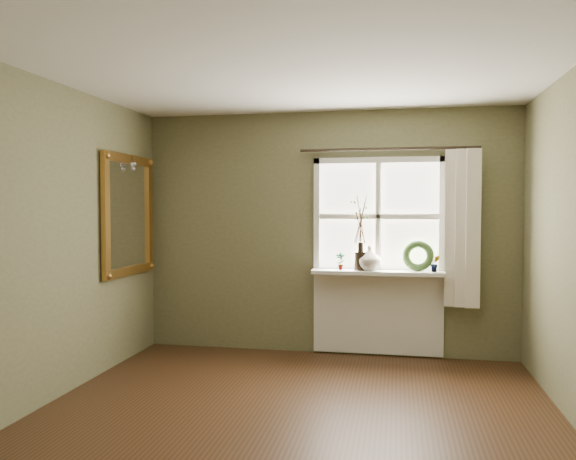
# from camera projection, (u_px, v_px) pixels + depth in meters

# --- Properties ---
(floor) EXTENTS (4.50, 4.50, 0.00)m
(floor) POSITION_uv_depth(u_px,v_px,m) (286.00, 435.00, 3.88)
(floor) COLOR #372111
(floor) RESTS_ON ground
(ceiling) EXTENTS (4.50, 4.50, 0.00)m
(ceiling) POSITION_uv_depth(u_px,v_px,m) (286.00, 56.00, 3.77)
(ceiling) COLOR silver
(ceiling) RESTS_ON ground
(wall_back) EXTENTS (4.00, 0.10, 2.60)m
(wall_back) POSITION_uv_depth(u_px,v_px,m) (327.00, 233.00, 6.08)
(wall_back) COLOR #646342
(wall_back) RESTS_ON ground
(wall_left) EXTENTS (0.10, 4.50, 2.60)m
(wall_left) POSITION_uv_depth(u_px,v_px,m) (19.00, 244.00, 4.22)
(wall_left) COLOR #646342
(wall_left) RESTS_ON ground
(wall_front) EXTENTS (4.00, 0.10, 2.60)m
(wall_front) POSITION_uv_depth(u_px,v_px,m) (126.00, 307.00, 1.57)
(wall_front) COLOR #646342
(wall_front) RESTS_ON ground
(window_frame) EXTENTS (1.36, 0.06, 1.24)m
(window_frame) POSITION_uv_depth(u_px,v_px,m) (378.00, 216.00, 5.90)
(window_frame) COLOR silver
(window_frame) RESTS_ON wall_back
(window_sill) EXTENTS (1.36, 0.26, 0.04)m
(window_sill) POSITION_uv_depth(u_px,v_px,m) (377.00, 272.00, 5.82)
(window_sill) COLOR silver
(window_sill) RESTS_ON wall_back
(window_apron) EXTENTS (1.36, 0.04, 0.88)m
(window_apron) POSITION_uv_depth(u_px,v_px,m) (377.00, 313.00, 5.95)
(window_apron) COLOR silver
(window_apron) RESTS_ON ground
(dark_jug) EXTENTS (0.15, 0.15, 0.19)m
(dark_jug) POSITION_uv_depth(u_px,v_px,m) (360.00, 261.00, 5.85)
(dark_jug) COLOR black
(dark_jug) RESTS_ON window_sill
(cream_vase) EXTENTS (0.28, 0.28, 0.25)m
(cream_vase) POSITION_uv_depth(u_px,v_px,m) (369.00, 258.00, 5.83)
(cream_vase) COLOR beige
(cream_vase) RESTS_ON window_sill
(wreath) EXTENTS (0.34, 0.18, 0.33)m
(wreath) POSITION_uv_depth(u_px,v_px,m) (418.00, 259.00, 5.77)
(wreath) COLOR #304B21
(wreath) RESTS_ON window_sill
(potted_plant_left) EXTENTS (0.10, 0.07, 0.18)m
(potted_plant_left) POSITION_uv_depth(u_px,v_px,m) (340.00, 261.00, 5.89)
(potted_plant_left) COLOR #304B21
(potted_plant_left) RESTS_ON window_sill
(potted_plant_right) EXTENTS (0.11, 0.09, 0.17)m
(potted_plant_right) POSITION_uv_depth(u_px,v_px,m) (435.00, 263.00, 5.70)
(potted_plant_right) COLOR #304B21
(potted_plant_right) RESTS_ON window_sill
(curtain) EXTENTS (0.36, 0.12, 1.59)m
(curtain) POSITION_uv_depth(u_px,v_px,m) (462.00, 228.00, 5.65)
(curtain) COLOR silver
(curtain) RESTS_ON wall_back
(curtain_rod) EXTENTS (1.84, 0.03, 0.03)m
(curtain_rod) POSITION_uv_depth(u_px,v_px,m) (388.00, 149.00, 5.80)
(curtain_rod) COLOR black
(curtain_rod) RESTS_ON wall_back
(gilt_mirror) EXTENTS (0.10, 1.04, 1.23)m
(gilt_mirror) POSITION_uv_depth(u_px,v_px,m) (129.00, 215.00, 5.76)
(gilt_mirror) COLOR white
(gilt_mirror) RESTS_ON wall_left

